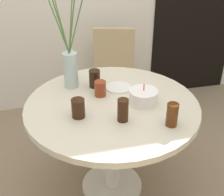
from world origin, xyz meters
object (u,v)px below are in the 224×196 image
drink_glass_0 (78,108)px  drink_glass_4 (123,110)px  drink_glass_1 (100,89)px  chair_left_flank (114,72)px  birthday_cake (143,96)px  flower_vase (69,55)px  side_plate (119,87)px  drink_glass_2 (95,79)px  drink_glass_3 (172,115)px

drink_glass_0 → drink_glass_4: size_ratio=0.84×
drink_glass_1 → drink_glass_4: bearing=-77.8°
drink_glass_0 → drink_glass_1: (0.18, 0.22, -0.01)m
chair_left_flank → birthday_cake: bearing=-78.0°
drink_glass_1 → flower_vase: bearing=134.3°
drink_glass_0 → drink_glass_4: bearing=-21.9°
flower_vase → side_plate: flower_vase is taller
birthday_cake → drink_glass_2: (-0.26, 0.28, 0.02)m
birthday_cake → drink_glass_0: bearing=-170.9°
birthday_cake → side_plate: bearing=115.6°
chair_left_flank → side_plate: size_ratio=5.04×
drink_glass_1 → drink_glass_3: bearing=-52.8°
drink_glass_2 → drink_glass_4: bearing=-79.8°
flower_vase → drink_glass_1: 0.31m
chair_left_flank → drink_glass_3: 1.27m
drink_glass_2 → side_plate: bearing=-21.5°
drink_glass_1 → drink_glass_4: 0.32m
drink_glass_3 → drink_glass_4: size_ratio=1.00×
drink_glass_0 → drink_glass_1: bearing=51.1°
chair_left_flank → drink_glass_2: 0.80m
side_plate → drink_glass_3: 0.53m
chair_left_flank → side_plate: chair_left_flank is taller
drink_glass_3 → drink_glass_0: bearing=157.4°
flower_vase → drink_glass_2: (0.16, -0.05, -0.17)m
flower_vase → drink_glass_0: bearing=-90.6°
side_plate → drink_glass_2: drink_glass_2 is taller
chair_left_flank → drink_glass_0: (-0.47, -1.02, 0.30)m
drink_glass_4 → drink_glass_3: bearing=-23.2°
side_plate → drink_glass_3: (0.18, -0.50, 0.06)m
drink_glass_3 → chair_left_flank: bearing=91.6°
chair_left_flank → drink_glass_1: chair_left_flank is taller
drink_glass_3 → drink_glass_4: 0.28m
chair_left_flank → side_plate: (-0.15, -0.74, 0.25)m
birthday_cake → drink_glass_2: size_ratio=1.48×
birthday_cake → chair_left_flank: bearing=87.5°
drink_glass_0 → drink_glass_2: 0.39m
drink_glass_2 → drink_glass_3: size_ratio=0.88×
flower_vase → drink_glass_1: bearing=-45.7°
birthday_cake → drink_glass_1: 0.29m
birthday_cake → side_plate: (-0.10, 0.22, -0.04)m
chair_left_flank → drink_glass_3: (0.03, -1.23, 0.31)m
birthday_cake → side_plate: birthday_cake is taller
drink_glass_4 → drink_glass_2: bearing=100.2°
drink_glass_1 → drink_glass_3: size_ratio=0.74×
birthday_cake → drink_glass_2: 0.38m
birthday_cake → drink_glass_4: size_ratio=1.31×
side_plate → drink_glass_4: drink_glass_4 is taller
chair_left_flank → drink_glass_2: (-0.30, -0.67, 0.30)m
drink_glass_2 → drink_glass_4: 0.45m
chair_left_flank → drink_glass_0: 1.16m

